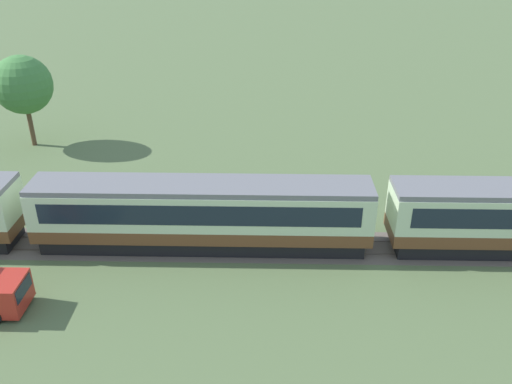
{
  "coord_description": "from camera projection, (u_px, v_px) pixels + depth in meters",
  "views": [
    {
      "loc": [
        -18.33,
        -26.68,
        18.01
      ],
      "look_at": [
        -19.03,
        3.14,
        2.58
      ],
      "focal_mm": 38.0,
      "sensor_mm": 36.0,
      "label": 1
    }
  ],
  "objects": [
    {
      "name": "passenger_train",
      "position": [
        206.0,
        212.0,
        31.81
      ],
      "size": [
        104.04,
        2.98,
        4.23
      ],
      "color": "brown",
      "rests_on": "ground_plane"
    },
    {
      "name": "yard_tree_1",
      "position": [
        23.0,
        85.0,
        44.74
      ],
      "size": [
        4.84,
        4.84,
        7.77
      ],
      "color": "brown",
      "rests_on": "ground_plane"
    },
    {
      "name": "railway_track",
      "position": [
        28.0,
        243.0,
        33.12
      ],
      "size": [
        159.05,
        3.6,
        0.04
      ],
      "color": "#665B51",
      "rests_on": "ground_plane"
    }
  ]
}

